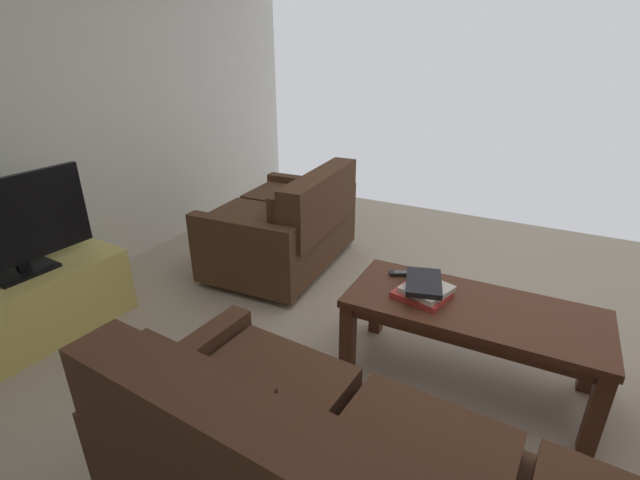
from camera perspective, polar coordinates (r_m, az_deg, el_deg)
ground_plane at (r=2.73m, az=19.37°, el=-15.19°), size 5.69×4.83×0.01m
wall_right at (r=3.69m, az=-27.94°, el=16.57°), size 0.12×4.83×2.71m
loveseat_near at (r=3.51m, az=-4.16°, el=1.82°), size 0.88×1.22×0.79m
coffee_table at (r=2.41m, az=18.44°, el=-9.22°), size 1.23×0.52×0.46m
tv_stand at (r=3.21m, az=-32.07°, el=-6.89°), size 0.52×1.06×0.43m
flat_tv at (r=3.01m, az=-34.15°, el=1.44°), size 0.22×0.85×0.56m
book_stack at (r=2.36m, az=12.86°, el=-5.99°), size 0.30×0.31×0.09m
tv_remote at (r=2.56m, az=10.48°, el=-4.15°), size 0.16×0.11×0.02m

